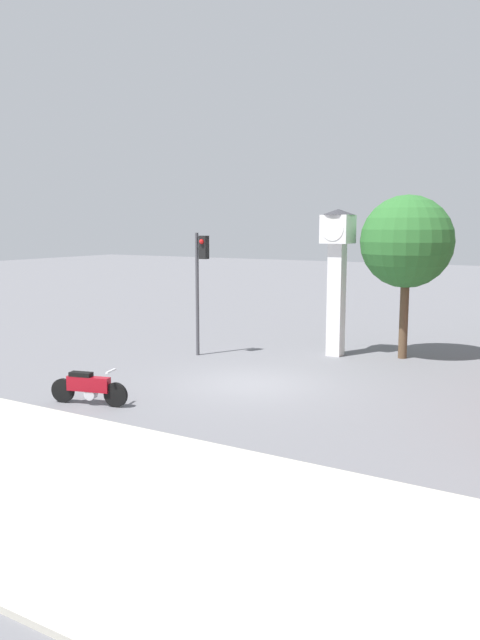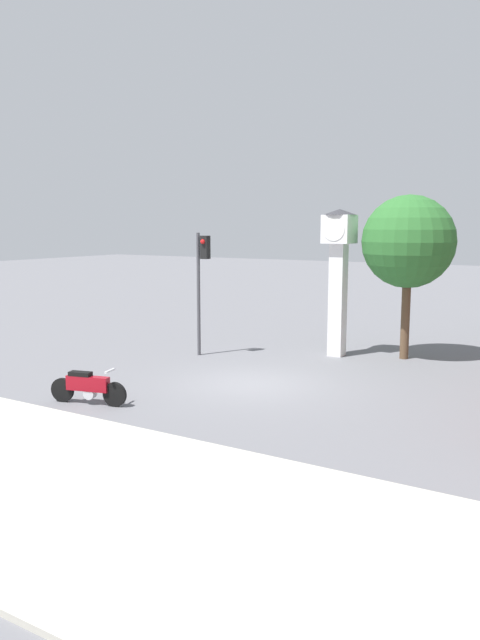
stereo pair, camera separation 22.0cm
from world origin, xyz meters
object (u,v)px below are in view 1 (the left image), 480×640
at_px(clock_tower, 337,260).
at_px(street_tree, 407,242).
at_px(motorcycle, 89,387).
at_px(traffic_light, 200,272).

height_order(clock_tower, street_tree, street_tree).
bearing_deg(clock_tower, street_tree, 19.05).
xyz_separation_m(motorcycle, street_tree, (5.30, 9.78, 3.55)).
bearing_deg(street_tree, traffic_light, -152.94).
distance_m(traffic_light, street_tree, 7.13).
distance_m(clock_tower, street_tree, 2.41).
height_order(motorcycle, street_tree, street_tree).
relative_size(traffic_light, street_tree, 0.77).
xyz_separation_m(motorcycle, clock_tower, (3.11, 9.02, 2.92)).
xyz_separation_m(clock_tower, traffic_light, (-4.09, -2.45, -0.41)).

